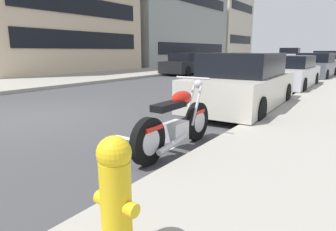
% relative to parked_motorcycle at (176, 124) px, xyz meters
% --- Properties ---
extents(ground_plane, '(260.00, 260.00, 0.00)m').
position_rel_parked_motorcycle_xyz_m(ground_plane, '(0.02, 4.02, -0.44)').
color(ground_plane, '#3D3D3F').
extents(sidewalk_far_curb, '(120.00, 5.00, 0.14)m').
position_rel_parked_motorcycle_xyz_m(sidewalk_far_curb, '(12.02, 10.86, -0.37)').
color(sidewalk_far_curb, gray).
rests_on(sidewalk_far_curb, ground).
extents(parking_stall_stripe, '(0.12, 2.20, 0.01)m').
position_rel_parked_motorcycle_xyz_m(parking_stall_stripe, '(0.02, 0.29, -0.44)').
color(parking_stall_stripe, silver).
rests_on(parking_stall_stripe, ground).
extents(parked_motorcycle, '(2.08, 0.62, 1.14)m').
position_rel_parked_motorcycle_xyz_m(parked_motorcycle, '(0.00, 0.00, 0.00)').
color(parked_motorcycle, black).
rests_on(parked_motorcycle, ground).
extents(parked_car_behind_motorcycle, '(4.41, 1.98, 1.50)m').
position_rel_parked_motorcycle_xyz_m(parked_car_behind_motorcycle, '(3.75, 0.33, 0.27)').
color(parked_car_behind_motorcycle, beige).
rests_on(parked_car_behind_motorcycle, ground).
extents(parked_car_at_intersection, '(4.25, 1.92, 1.37)m').
position_rel_parked_motorcycle_xyz_m(parked_car_at_intersection, '(9.02, 0.38, 0.22)').
color(parked_car_at_intersection, silver).
rests_on(parked_car_at_intersection, ground).
extents(parked_car_second_in_row, '(4.17, 1.97, 1.44)m').
position_rel_parked_motorcycle_xyz_m(parked_car_second_in_row, '(14.66, 0.18, 0.24)').
color(parked_car_second_in_row, '#4C515B').
rests_on(parked_car_second_in_row, ground).
extents(parked_car_far_down_curb, '(4.75, 2.00, 1.55)m').
position_rel_parked_motorcycle_xyz_m(parked_car_far_down_curb, '(20.78, 0.35, 0.29)').
color(parked_car_far_down_curb, gray).
rests_on(parked_car_far_down_curb, ground).
extents(crossing_truck, '(2.35, 5.39, 1.88)m').
position_rel_parked_motorcycle_xyz_m(crossing_truck, '(32.57, 4.72, 0.44)').
color(crossing_truck, '#B7B7BC').
rests_on(crossing_truck, ground).
extents(car_opposite_curb, '(4.64, 1.84, 1.42)m').
position_rel_parked_motorcycle_xyz_m(car_opposite_curb, '(13.37, 7.72, 0.24)').
color(car_opposite_curb, black).
rests_on(car_opposite_curb, ground).
extents(fire_hydrant, '(0.24, 0.36, 0.87)m').
position_rel_parked_motorcycle_xyz_m(fire_hydrant, '(-2.39, -1.05, 0.16)').
color(fire_hydrant, gold).
rests_on(fire_hydrant, sidewalk_near_curb).
extents(townhouse_corner_block, '(11.50, 10.71, 10.16)m').
position_rel_parked_motorcycle_xyz_m(townhouse_corner_block, '(9.16, 18.47, 4.64)').
color(townhouse_corner_block, beige).
rests_on(townhouse_corner_block, ground).
extents(townhouse_behind_pole, '(15.77, 9.93, 8.02)m').
position_rel_parked_motorcycle_xyz_m(townhouse_behind_pole, '(23.88, 18.09, 3.57)').
color(townhouse_behind_pole, '#939993').
rests_on(townhouse_behind_pole, ground).
extents(townhouse_mid_block, '(9.15, 11.87, 14.02)m').
position_rel_parked_motorcycle_xyz_m(townhouse_mid_block, '(36.97, 19.06, 6.57)').
color(townhouse_mid_block, beige).
rests_on(townhouse_mid_block, ground).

